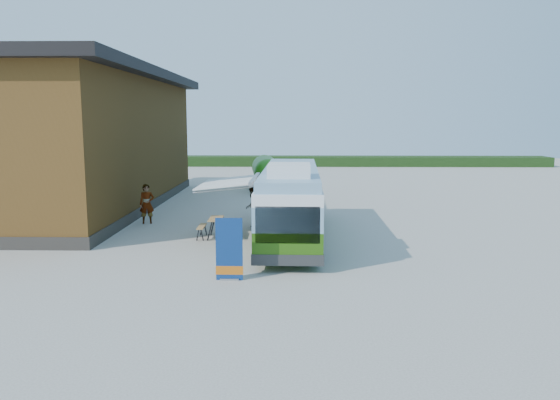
{
  "coord_description": "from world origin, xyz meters",
  "views": [
    {
      "loc": [
        1.02,
        -19.69,
        4.82
      ],
      "look_at": [
        0.57,
        3.54,
        1.4
      ],
      "focal_mm": 35.0,
      "sensor_mm": 36.0,
      "label": 1
    }
  ],
  "objects_px": {
    "banner": "(229,255)",
    "slurry_tanker": "(266,171)",
    "person_b": "(253,207)",
    "bus": "(291,200)",
    "picnic_table": "(216,223)",
    "person_a": "(147,204)"
  },
  "relations": [
    {
      "from": "person_b",
      "to": "bus",
      "type": "bearing_deg",
      "value": 41.17
    },
    {
      "from": "bus",
      "to": "slurry_tanker",
      "type": "distance_m",
      "value": 15.86
    },
    {
      "from": "banner",
      "to": "slurry_tanker",
      "type": "height_order",
      "value": "slurry_tanker"
    },
    {
      "from": "banner",
      "to": "person_a",
      "type": "height_order",
      "value": "banner"
    },
    {
      "from": "picnic_table",
      "to": "slurry_tanker",
      "type": "xyz_separation_m",
      "value": [
        1.36,
        15.81,
        0.71
      ]
    },
    {
      "from": "banner",
      "to": "person_a",
      "type": "xyz_separation_m",
      "value": [
        -4.88,
        9.05,
        0.14
      ]
    },
    {
      "from": "bus",
      "to": "picnic_table",
      "type": "height_order",
      "value": "bus"
    },
    {
      "from": "bus",
      "to": "slurry_tanker",
      "type": "height_order",
      "value": "bus"
    },
    {
      "from": "bus",
      "to": "picnic_table",
      "type": "xyz_separation_m",
      "value": [
        -3.07,
        -0.04,
        -0.97
      ]
    },
    {
      "from": "banner",
      "to": "person_a",
      "type": "distance_m",
      "value": 10.28
    },
    {
      "from": "banner",
      "to": "picnic_table",
      "type": "distance_m",
      "value": 6.08
    },
    {
      "from": "bus",
      "to": "person_a",
      "type": "relative_size",
      "value": 5.87
    },
    {
      "from": "banner",
      "to": "person_b",
      "type": "height_order",
      "value": "banner"
    },
    {
      "from": "slurry_tanker",
      "to": "banner",
      "type": "bearing_deg",
      "value": -96.32
    },
    {
      "from": "person_a",
      "to": "slurry_tanker",
      "type": "height_order",
      "value": "slurry_tanker"
    },
    {
      "from": "person_a",
      "to": "person_b",
      "type": "xyz_separation_m",
      "value": [
        5.0,
        -0.59,
        -0.02
      ]
    },
    {
      "from": "banner",
      "to": "slurry_tanker",
      "type": "relative_size",
      "value": 0.31
    },
    {
      "from": "banner",
      "to": "person_b",
      "type": "bearing_deg",
      "value": 90.19
    },
    {
      "from": "bus",
      "to": "person_a",
      "type": "bearing_deg",
      "value": 156.63
    },
    {
      "from": "slurry_tanker",
      "to": "bus",
      "type": "bearing_deg",
      "value": -89.75
    },
    {
      "from": "picnic_table",
      "to": "person_a",
      "type": "xyz_separation_m",
      "value": [
        -3.66,
        3.09,
        0.31
      ]
    },
    {
      "from": "picnic_table",
      "to": "slurry_tanker",
      "type": "distance_m",
      "value": 15.88
    }
  ]
}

